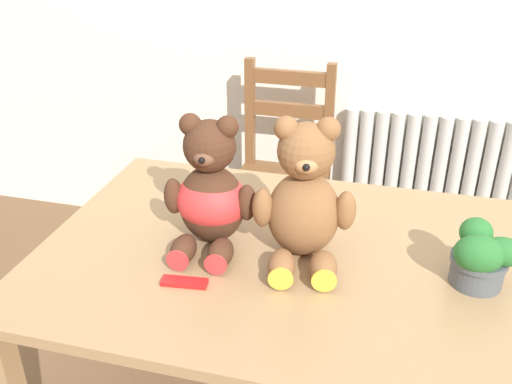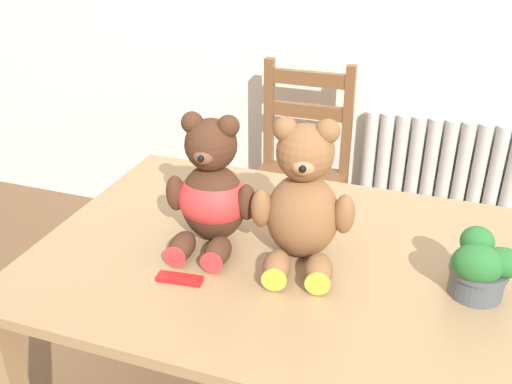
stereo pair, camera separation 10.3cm
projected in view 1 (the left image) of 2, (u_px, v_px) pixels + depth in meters
name	position (u px, v px, depth m)	size (l,w,h in m)	color
radiator	(427.00, 198.00, 2.62)	(0.81, 0.10, 0.73)	beige
dining_table	(285.00, 279.00, 1.58)	(1.32, 0.94, 0.72)	#9E7A51
wooden_chair_behind	(280.00, 179.00, 2.49)	(0.39, 0.44, 0.96)	brown
teddy_bear_left	(211.00, 194.00, 1.52)	(0.26, 0.27, 0.37)	#472819
teddy_bear_right	(304.00, 200.00, 1.45)	(0.27, 0.29, 0.38)	brown
potted_plant	(481.00, 257.00, 1.37)	(0.16, 0.16, 0.16)	#4C5156
chocolate_bar	(185.00, 282.00, 1.40)	(0.11, 0.04, 0.01)	red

